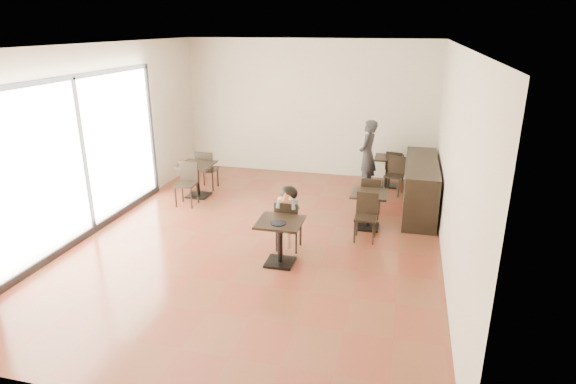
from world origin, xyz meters
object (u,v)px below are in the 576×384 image
(child_table, at_px, (280,242))
(chair_mid_b, at_px, (366,218))
(cafe_table_back, at_px, (388,172))
(chair_back_a, at_px, (395,168))
(cafe_table_mid, at_px, (368,210))
(chair_back_b, at_px, (394,176))
(cafe_table_left, at_px, (198,180))
(chair_mid_a, at_px, (371,197))
(child_chair, at_px, (289,224))
(chair_left_b, at_px, (186,185))
(adult_patron, at_px, (368,155))
(chair_left_a, at_px, (208,169))
(child, at_px, (289,218))

(child_table, xyz_separation_m, chair_mid_b, (1.18, 1.17, 0.05))
(cafe_table_back, height_order, chair_back_a, chair_back_a)
(cafe_table_mid, bearing_deg, chair_back_b, 79.43)
(cafe_table_left, relative_size, chair_mid_a, 0.90)
(child_chair, xyz_separation_m, chair_left_b, (-2.50, 1.45, 0.01))
(chair_back_a, bearing_deg, chair_mid_b, 96.52)
(child_chair, height_order, adult_patron, adult_patron)
(child_table, distance_m, chair_back_b, 4.01)
(chair_mid_a, distance_m, chair_back_b, 1.47)
(cafe_table_left, distance_m, chair_left_a, 0.55)
(child_table, relative_size, cafe_table_mid, 1.05)
(chair_left_b, bearing_deg, chair_back_b, 20.41)
(chair_back_b, bearing_deg, child_chair, -103.05)
(child_table, xyz_separation_m, adult_patron, (0.95, 3.95, 0.42))
(adult_patron, distance_m, chair_back_a, 0.81)
(cafe_table_back, xyz_separation_m, chair_mid_a, (-0.23, -1.98, 0.07))
(child_chair, distance_m, cafe_table_back, 3.96)
(chair_mid_b, bearing_deg, chair_left_b, 168.13)
(chair_mid_a, bearing_deg, chair_back_a, -99.34)
(adult_patron, height_order, cafe_table_back, adult_patron)
(adult_patron, xyz_separation_m, chair_back_b, (0.61, -0.25, -0.37))
(child, xyz_separation_m, chair_left_b, (-2.50, 1.45, -0.10))
(child, distance_m, chair_mid_a, 2.09)
(cafe_table_back, xyz_separation_m, chair_left_a, (-3.91, -1.15, 0.10))
(chair_left_b, bearing_deg, chair_mid_a, 1.88)
(child_table, height_order, adult_patron, adult_patron)
(child_table, distance_m, child, 0.58)
(child_table, height_order, child_chair, child_chair)
(chair_left_a, xyz_separation_m, chair_left_b, (0.00, -1.10, 0.00))
(cafe_table_mid, bearing_deg, adult_patron, 96.06)
(cafe_table_back, bearing_deg, chair_back_b, -75.99)
(chair_left_b, bearing_deg, chair_mid_b, -15.03)
(chair_mid_a, distance_m, chair_mid_b, 1.10)
(child, height_order, chair_back_b, child)
(child_chair, relative_size, chair_mid_a, 1.05)
(cafe_table_left, bearing_deg, chair_left_a, 90.00)
(chair_left_a, bearing_deg, cafe_table_left, 87.65)
(cafe_table_mid, relative_size, cafe_table_back, 0.99)
(cafe_table_mid, relative_size, chair_mid_b, 0.83)
(child_chair, xyz_separation_m, child, (0.00, 0.00, 0.11))
(chair_mid_a, distance_m, chair_left_a, 3.77)
(cafe_table_left, bearing_deg, cafe_table_mid, -12.68)
(cafe_table_mid, xyz_separation_m, chair_mid_a, (0.00, 0.55, 0.07))
(child_chair, bearing_deg, chair_left_a, -45.60)
(chair_mid_a, height_order, chair_left_b, chair_left_b)
(cafe_table_back, bearing_deg, child_table, -108.41)
(chair_mid_b, bearing_deg, chair_back_a, 84.15)
(adult_patron, relative_size, cafe_table_left, 2.13)
(child_chair, bearing_deg, cafe_table_back, -110.93)
(child_chair, relative_size, child, 0.79)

